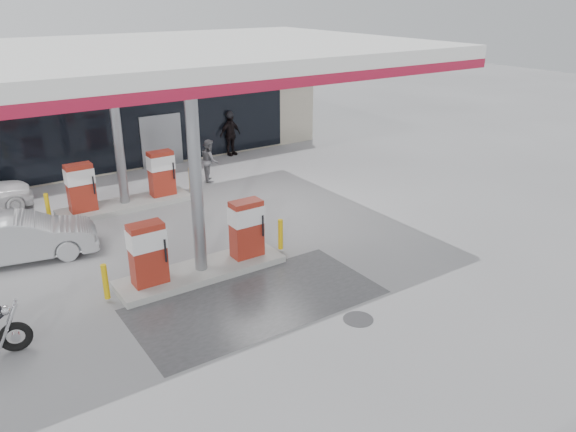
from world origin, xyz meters
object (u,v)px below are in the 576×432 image
Objects in this scene: attendant at (210,160)px; hatchback_silver at (21,238)px; pump_island_far at (124,188)px; biker_walking at (230,135)px; pump_island_near at (200,250)px; parked_car_right at (217,133)px.

hatchback_silver is (-7.49, -3.40, -0.17)m from attendant.
biker_walking is at bearing 31.37° from pump_island_far.
parked_car_right is at bearing 60.85° from pump_island_near.
attendant is (3.79, 1.00, 0.12)m from pump_island_far.
parked_car_right is (10.40, 8.40, -0.11)m from hatchback_silver.
pump_island_near is 5.17m from hatchback_silver.
pump_island_far is 7.30m from biker_walking.
pump_island_far reaches higher than attendant.
pump_island_near reaches higher than hatchback_silver.
pump_island_far is at bearing 125.02° from attendant.
biker_walking reaches higher than attendant.
hatchback_silver is (-3.70, -2.40, -0.06)m from pump_island_far.
biker_walking is at bearing 143.90° from parked_car_right.
hatchback_silver is at bearing -158.54° from biker_walking.
biker_walking reaches higher than hatchback_silver.
biker_walking reaches higher than pump_island_near.
pump_island_far is at bearing -45.81° from hatchback_silver.
parked_car_right is (2.91, 5.00, -0.28)m from attendant.
pump_island_far is 8.99m from parked_car_right.
biker_walking reaches higher than pump_island_far.
pump_island_far is (0.00, 6.00, 0.00)m from pump_island_near.
attendant is (3.79, 7.00, 0.12)m from pump_island_near.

